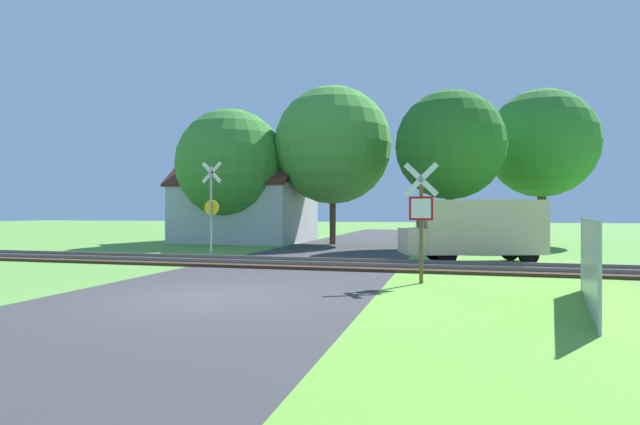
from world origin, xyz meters
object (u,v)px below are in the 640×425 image
house (246,210)px  tree_center (333,145)px  stop_sign_near (421,214)px  fence_panel (589,263)px  tree_left (231,164)px  crossing_sign_far (211,203)px  mail_truck (475,228)px  tree_right (450,145)px  tree_far (542,144)px

house → tree_center: tree_center is taller
stop_sign_near → fence_panel: 4.20m
tree_left → tree_center: tree_center is taller
crossing_sign_far → mail_truck: (10.43, -0.07, -0.93)m
tree_right → crossing_sign_far: bearing=-145.9°
tree_left → tree_right: (12.13, -1.01, 0.53)m
tree_far → tree_right: tree_far is taller
tree_right → mail_truck: 7.66m
stop_sign_near → crossing_sign_far: crossing_sign_far is taller
crossing_sign_far → tree_far: tree_far is taller
house → tree_far: (17.13, 1.85, 3.77)m
crossing_sign_far → tree_center: (3.16, 8.63, 3.41)m
stop_sign_near → tree_left: tree_left is taller
house → mail_truck: bearing=-33.9°
mail_truck → fence_panel: bearing=174.8°
tree_far → crossing_sign_far: bearing=-141.8°
house → tree_right: size_ratio=1.02×
tree_left → mail_truck: size_ratio=1.47×
crossing_sign_far → fence_panel: crossing_sign_far is taller
crossing_sign_far → fence_panel: size_ratio=0.84×
stop_sign_near → tree_center: size_ratio=0.35×
stop_sign_near → tree_right: tree_right is taller
house → fence_panel: 23.28m
fence_panel → tree_right: bearing=20.0°
house → tree_center: (5.70, -1.01, 3.67)m
stop_sign_near → crossing_sign_far: (-8.84, 5.92, 0.41)m
tree_left → tree_center: size_ratio=0.86×
fence_panel → tree_far: bearing=3.3°
house → tree_right: tree_right is taller
stop_sign_near → tree_far: tree_far is taller
crossing_sign_far → tree_left: 8.27m
tree_left → fence_panel: (14.64, -15.93, -3.72)m
crossing_sign_far → fence_panel: 14.80m
tree_far → mail_truck: tree_far is taller
tree_center → mail_truck: size_ratio=1.70×
tree_left → tree_right: 12.19m
house → tree_far: 17.63m
tree_right → mail_truck: bearing=-82.6°
crossing_sign_far → mail_truck: size_ratio=0.74×
house → fence_panel: house is taller
house → mail_truck: (12.97, -9.71, -0.67)m
mail_truck → house: bearing=36.8°
stop_sign_near → tree_right: 12.87m
tree_far → stop_sign_near: bearing=-108.3°
tree_right → tree_center: tree_center is taller
tree_far → tree_left: size_ratio=1.13×
tree_far → fence_panel: bearing=-97.2°
tree_right → tree_left: bearing=175.2°
house → tree_right: bearing=-11.7°
tree_right → tree_center: (-6.42, 2.15, 0.48)m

